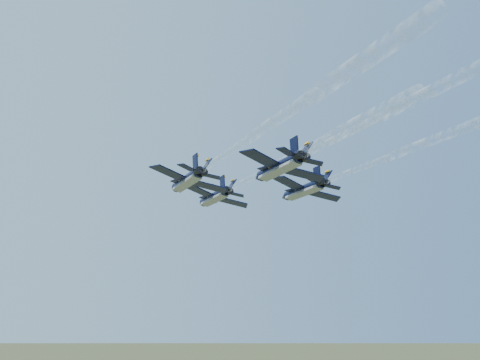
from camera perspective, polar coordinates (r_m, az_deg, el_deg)
name	(u,v)px	position (r m, az deg, el deg)	size (l,w,h in m)	color
jet_lead	(214,197)	(104.22, -2.48, -1.64)	(11.77, 15.55, 4.30)	black
jet_left	(187,181)	(89.12, -5.06, -0.05)	(11.77, 15.55, 4.30)	black
jet_right	(303,190)	(97.48, 6.02, -0.96)	(11.77, 15.55, 4.30)	black
jet_slot	(279,167)	(79.83, 3.71, 1.19)	(11.77, 15.55, 4.30)	black
smoke_trail_lead	(317,150)	(70.63, 7.34, 2.87)	(4.96, 49.48, 1.84)	white
smoke_trail_left	(302,109)	(55.33, 5.91, 6.69)	(4.96, 49.48, 1.84)	white
smoke_trail_right	(467,133)	(67.32, 20.70, 4.17)	(4.96, 49.48, 1.84)	white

